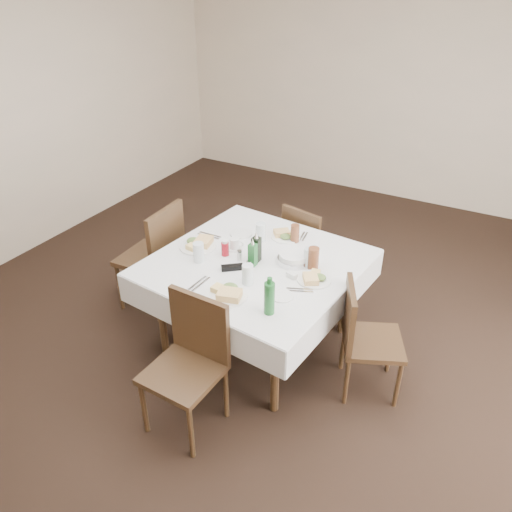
# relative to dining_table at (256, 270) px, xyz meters

# --- Properties ---
(ground_plane) EXTENTS (7.00, 7.00, 0.00)m
(ground_plane) POSITION_rel_dining_table_xyz_m (0.16, -0.08, -0.69)
(ground_plane) COLOR black
(room_shell) EXTENTS (6.04, 7.04, 2.80)m
(room_shell) POSITION_rel_dining_table_xyz_m (0.16, -0.08, 1.02)
(room_shell) COLOR beige
(room_shell) RESTS_ON ground
(dining_table) EXTENTS (1.56, 1.56, 0.76)m
(dining_table) POSITION_rel_dining_table_xyz_m (0.00, 0.00, 0.00)
(dining_table) COLOR #2F2111
(dining_table) RESTS_ON ground
(chair_north) EXTENTS (0.48, 0.48, 0.85)m
(chair_north) POSITION_rel_dining_table_xyz_m (0.03, 0.88, -0.20)
(chair_north) COLOR #2F2111
(chair_north) RESTS_ON ground
(chair_south) EXTENTS (0.45, 0.45, 0.92)m
(chair_south) POSITION_rel_dining_table_xyz_m (0.01, -0.86, -0.16)
(chair_south) COLOR #2F2111
(chair_south) RESTS_ON ground
(chair_east) EXTENTS (0.53, 0.53, 0.85)m
(chair_east) POSITION_rel_dining_table_xyz_m (0.87, -0.08, -0.20)
(chair_east) COLOR #2F2111
(chair_east) RESTS_ON ground
(chair_west) EXTENTS (0.48, 0.48, 0.97)m
(chair_west) POSITION_rel_dining_table_xyz_m (-0.97, 0.02, -0.13)
(chair_west) COLOR #2F2111
(chair_west) RESTS_ON ground
(meal_north) EXTENTS (0.24, 0.24, 0.05)m
(meal_north) POSITION_rel_dining_table_xyz_m (0.03, 0.43, 0.10)
(meal_north) COLOR white
(meal_north) RESTS_ON dining_table
(meal_south) EXTENTS (0.29, 0.29, 0.06)m
(meal_south) POSITION_rel_dining_table_xyz_m (0.05, -0.48, 0.10)
(meal_south) COLOR white
(meal_south) RESTS_ON dining_table
(meal_east) EXTENTS (0.24, 0.24, 0.05)m
(meal_east) POSITION_rel_dining_table_xyz_m (0.48, -0.03, 0.10)
(meal_east) COLOR white
(meal_east) RESTS_ON dining_table
(meal_west) EXTENTS (0.29, 0.29, 0.06)m
(meal_west) POSITION_rel_dining_table_xyz_m (-0.49, -0.03, 0.10)
(meal_west) COLOR white
(meal_west) RESTS_ON dining_table
(side_plate_a) EXTENTS (0.18, 0.18, 0.01)m
(side_plate_a) POSITION_rel_dining_table_xyz_m (-0.31, 0.31, 0.08)
(side_plate_a) COLOR white
(side_plate_a) RESTS_ON dining_table
(side_plate_b) EXTENTS (0.15, 0.15, 0.01)m
(side_plate_b) POSITION_rel_dining_table_xyz_m (0.37, -0.31, 0.08)
(side_plate_b) COLOR white
(side_plate_b) RESTS_ON dining_table
(water_n) EXTENTS (0.08, 0.08, 0.15)m
(water_n) POSITION_rel_dining_table_xyz_m (-0.12, 0.30, 0.15)
(water_n) COLOR silver
(water_n) RESTS_ON dining_table
(water_s) EXTENTS (0.08, 0.08, 0.15)m
(water_s) POSITION_rel_dining_table_xyz_m (0.09, -0.28, 0.15)
(water_s) COLOR silver
(water_s) RESTS_ON dining_table
(water_e) EXTENTS (0.08, 0.08, 0.14)m
(water_e) POSITION_rel_dining_table_xyz_m (0.37, 0.13, 0.15)
(water_e) COLOR silver
(water_e) RESTS_ON dining_table
(water_w) EXTENTS (0.08, 0.08, 0.15)m
(water_w) POSITION_rel_dining_table_xyz_m (-0.37, -0.20, 0.15)
(water_w) COLOR silver
(water_w) RESTS_ON dining_table
(iced_tea_a) EXTENTS (0.07, 0.07, 0.14)m
(iced_tea_a) POSITION_rel_dining_table_xyz_m (0.12, 0.41, 0.15)
(iced_tea_a) COLOR brown
(iced_tea_a) RESTS_ON dining_table
(iced_tea_b) EXTENTS (0.08, 0.08, 0.17)m
(iced_tea_b) POSITION_rel_dining_table_xyz_m (0.41, 0.12, 0.16)
(iced_tea_b) COLOR brown
(iced_tea_b) RESTS_ON dining_table
(bread_basket) EXTENTS (0.23, 0.23, 0.08)m
(bread_basket) POSITION_rel_dining_table_xyz_m (0.25, 0.11, 0.11)
(bread_basket) COLOR silver
(bread_basket) RESTS_ON dining_table
(oil_cruet_dark) EXTENTS (0.06, 0.06, 0.24)m
(oil_cruet_dark) POSITION_rel_dining_table_xyz_m (-0.00, 0.01, 0.18)
(oil_cruet_dark) COLOR black
(oil_cruet_dark) RESTS_ON dining_table
(oil_cruet_green) EXTENTS (0.05, 0.05, 0.22)m
(oil_cruet_green) POSITION_rel_dining_table_xyz_m (0.01, -0.06, 0.17)
(oil_cruet_green) COLOR #1E6028
(oil_cruet_green) RESTS_ON dining_table
(ketchup_bottle) EXTENTS (0.06, 0.06, 0.12)m
(ketchup_bottle) POSITION_rel_dining_table_xyz_m (-0.24, -0.03, 0.13)
(ketchup_bottle) COLOR maroon
(ketchup_bottle) RESTS_ON dining_table
(salt_shaker) EXTENTS (0.04, 0.04, 0.08)m
(salt_shaker) POSITION_rel_dining_table_xyz_m (-0.11, -0.05, 0.12)
(salt_shaker) COLOR white
(salt_shaker) RESTS_ON dining_table
(pepper_shaker) EXTENTS (0.03, 0.03, 0.08)m
(pepper_shaker) POSITION_rel_dining_table_xyz_m (0.02, -0.14, 0.11)
(pepper_shaker) COLOR #442B20
(pepper_shaker) RESTS_ON dining_table
(coffee_mug) EXTENTS (0.13, 0.12, 0.09)m
(coffee_mug) POSITION_rel_dining_table_xyz_m (-0.23, 0.08, 0.12)
(coffee_mug) COLOR white
(coffee_mug) RESTS_ON dining_table
(sunglasses) EXTENTS (0.16, 0.14, 0.03)m
(sunglasses) POSITION_rel_dining_table_xyz_m (-0.09, -0.18, 0.09)
(sunglasses) COLOR black
(sunglasses) RESTS_ON dining_table
(green_bottle) EXTENTS (0.07, 0.07, 0.26)m
(green_bottle) POSITION_rel_dining_table_xyz_m (0.37, -0.50, 0.19)
(green_bottle) COLOR #1E6028
(green_bottle) RESTS_ON dining_table
(sugar_caddy) EXTENTS (0.09, 0.06, 0.04)m
(sugar_caddy) POSITION_rel_dining_table_xyz_m (0.33, -0.07, 0.10)
(sugar_caddy) COLOR white
(sugar_caddy) RESTS_ON dining_table
(cutlery_n) EXTENTS (0.06, 0.16, 0.01)m
(cutlery_n) POSITION_rel_dining_table_xyz_m (0.15, 0.51, 0.08)
(cutlery_n) COLOR silver
(cutlery_n) RESTS_ON dining_table
(cutlery_s) EXTENTS (0.06, 0.20, 0.01)m
(cutlery_s) POSITION_rel_dining_table_xyz_m (-0.19, -0.45, 0.08)
(cutlery_s) COLOR silver
(cutlery_s) RESTS_ON dining_table
(cutlery_e) EXTENTS (0.18, 0.11, 0.01)m
(cutlery_e) POSITION_rel_dining_table_xyz_m (0.44, -0.19, 0.08)
(cutlery_e) COLOR silver
(cutlery_e) RESTS_ON dining_table
(cutlery_w) EXTENTS (0.20, 0.05, 0.01)m
(cutlery_w) POSITION_rel_dining_table_xyz_m (-0.52, 0.16, 0.08)
(cutlery_w) COLOR silver
(cutlery_w) RESTS_ON dining_table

